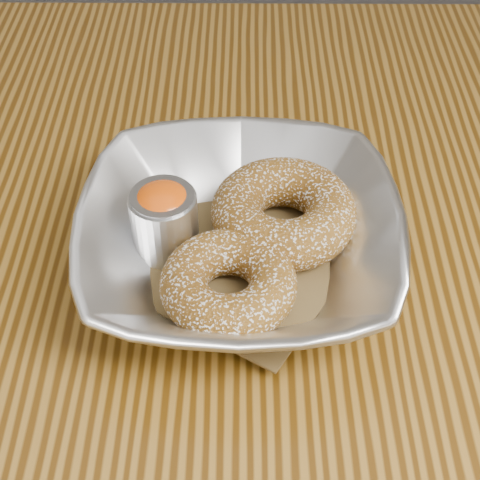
{
  "coord_description": "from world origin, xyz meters",
  "views": [
    {
      "loc": [
        0.11,
        -0.38,
        1.15
      ],
      "look_at": [
        0.11,
        -0.01,
        0.78
      ],
      "focal_mm": 55.0,
      "sensor_mm": 36.0,
      "label": 1
    }
  ],
  "objects_px": {
    "table": "(111,336)",
    "donut_front": "(228,284)",
    "ramekin": "(164,219)",
    "donut_back": "(284,212)",
    "serving_bowl": "(240,242)"
  },
  "relations": [
    {
      "from": "donut_front",
      "to": "ramekin",
      "type": "bearing_deg",
      "value": 131.94
    },
    {
      "from": "donut_front",
      "to": "ramekin",
      "type": "distance_m",
      "value": 0.07
    },
    {
      "from": "table",
      "to": "donut_front",
      "type": "xyz_separation_m",
      "value": [
        0.1,
        -0.05,
        0.13
      ]
    },
    {
      "from": "table",
      "to": "ramekin",
      "type": "distance_m",
      "value": 0.15
    },
    {
      "from": "ramekin",
      "to": "donut_back",
      "type": "bearing_deg",
      "value": 10.76
    },
    {
      "from": "donut_back",
      "to": "donut_front",
      "type": "xyz_separation_m",
      "value": [
        -0.04,
        -0.07,
        -0.0
      ]
    },
    {
      "from": "donut_back",
      "to": "ramekin",
      "type": "bearing_deg",
      "value": -169.24
    },
    {
      "from": "serving_bowl",
      "to": "donut_front",
      "type": "xyz_separation_m",
      "value": [
        -0.01,
        -0.04,
        -0.0
      ]
    },
    {
      "from": "table",
      "to": "donut_back",
      "type": "relative_size",
      "value": 11.05
    },
    {
      "from": "serving_bowl",
      "to": "donut_front",
      "type": "bearing_deg",
      "value": -100.99
    },
    {
      "from": "table",
      "to": "serving_bowl",
      "type": "height_order",
      "value": "serving_bowl"
    },
    {
      "from": "donut_back",
      "to": "donut_front",
      "type": "height_order",
      "value": "donut_back"
    },
    {
      "from": "serving_bowl",
      "to": "donut_front",
      "type": "height_order",
      "value": "serving_bowl"
    },
    {
      "from": "serving_bowl",
      "to": "table",
      "type": "bearing_deg",
      "value": 173.93
    },
    {
      "from": "ramekin",
      "to": "donut_front",
      "type": "bearing_deg",
      "value": -48.06
    }
  ]
}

